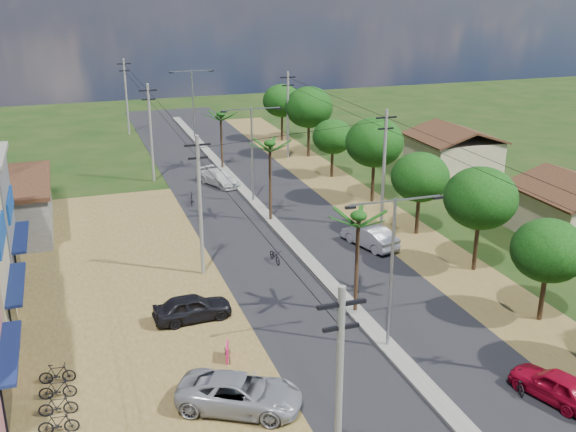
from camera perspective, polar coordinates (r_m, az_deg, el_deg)
The scene contains 36 objects.
ground at distance 35.33m, azimuth 8.39°, elevation -10.96°, with size 160.00×160.00×0.00m, color black.
road at distance 47.75m, azimuth 0.30°, elevation -2.37°, with size 12.00×110.00×0.04m, color black.
median at distance 50.38m, azimuth -0.81°, elevation -1.09°, with size 1.00×90.00×0.18m, color #605E56.
dirt_lot_west at distance 39.17m, azimuth -17.60°, elevation -8.48°, with size 18.00×46.00×0.04m, color brown.
dirt_shoulder_east at distance 50.98m, azimuth 9.38°, elevation -1.20°, with size 5.00×90.00×0.03m, color brown.
house_east_near at distance 52.78m, azimuth 23.21°, elevation 0.89°, with size 7.60×7.50×4.60m.
house_east_far at distance 67.15m, azimuth 13.83°, elevation 5.64°, with size 7.60×7.50×4.60m.
tree_east_b at distance 38.40m, azimuth 21.20°, elevation -2.75°, with size 4.00×4.00×5.83m.
tree_east_c at distance 43.59m, azimuth 15.99°, elevation 1.46°, with size 4.60×4.60×6.83m.
tree_east_d at distance 49.23m, azimuth 11.12°, elevation 3.25°, with size 4.20×4.20×6.13m.
tree_east_e at distance 55.96m, azimuth 7.33°, elevation 6.19°, with size 4.80×4.80×7.14m.
tree_east_f at distance 63.18m, azimuth 3.80°, elevation 6.71°, with size 3.80×3.80×5.52m.
tree_east_g at distance 70.42m, azimuth 1.78°, elevation 9.19°, with size 5.00×5.00×7.38m.
tree_east_h at distance 77.86m, azimuth -0.51°, elevation 9.73°, with size 4.40×4.40×6.52m.
palm_median_near at distance 36.25m, azimuth 5.98°, elevation -0.37°, with size 2.00×2.00×6.15m.
palm_median_mid at distance 50.50m, azimuth -1.54°, elevation 5.85°, with size 2.00×2.00×6.55m.
palm_median_far at distance 65.75m, azimuth -5.72°, elevation 8.38°, with size 2.00×2.00×5.85m.
streetlight_near at distance 33.19m, azimuth 8.79°, elevation -3.81°, with size 5.10×0.18×8.00m.
streetlight_mid at distance 55.43m, azimuth -3.07°, elevation 5.87°, with size 5.10×0.18×8.00m.
streetlight_far at distance 79.33m, azimuth -8.06°, elevation 9.83°, with size 5.10×0.18×8.00m.
utility_pole_w_a at distance 22.60m, azimuth 4.31°, elevation -15.73°, with size 1.60×0.24×9.00m.
utility_pole_w_b at distance 41.70m, azimuth -7.46°, elevation 1.11°, with size 1.60×0.24×9.00m.
utility_pole_w_c at distance 62.73m, azimuth -11.55°, elevation 7.08°, with size 1.60×0.24×9.00m.
utility_pole_w_d at distance 83.28m, azimuth -13.54°, elevation 9.92°, with size 1.60×0.24×9.00m.
utility_pole_e_b at distance 49.93m, azimuth 8.12°, elevation 4.15°, with size 1.60×0.24×9.00m.
utility_pole_e_c at distance 69.75m, azimuth -0.01°, elevation 8.69°, with size 1.60×0.24×9.00m.
car_red_near at distance 33.00m, azimuth 21.65°, elevation -13.21°, with size 1.66×4.12×1.40m, color maroon.
car_silver_mid at distance 47.31m, azimuth 6.95°, elevation -1.77°, with size 1.60×4.59×1.51m, color gray.
car_white_far at distance 61.44m, azimuth -5.79°, elevation 3.20°, with size 1.92×4.73×1.37m, color #BBBCB7.
car_parked_silver at distance 30.25m, azimuth -4.08°, elevation -14.79°, with size 2.52×5.47×1.52m, color gray.
car_parked_dark at distance 37.56m, azimuth -8.09°, elevation -7.72°, with size 1.73×4.29×1.46m, color black.
moto_rider_east at distance 33.21m, azimuth 18.88°, elevation -13.21°, with size 0.55×1.58×0.83m, color black.
moto_rider_west_a at distance 44.56m, azimuth -1.11°, elevation -3.41°, with size 0.60×1.73×0.91m, color black.
moto_rider_west_b at distance 56.50m, azimuth -8.17°, elevation 1.45°, with size 0.47×1.68×1.01m, color black.
roadside_sign at distance 33.86m, azimuth -5.16°, elevation -11.41°, with size 0.38×1.03×0.88m.
parked_scooter_row at distance 30.44m, azimuth -18.86°, elevation -16.29°, with size 1.71×8.47×1.00m.
Camera 1 is at (-14.45, -26.92, 17.75)m, focal length 42.00 mm.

